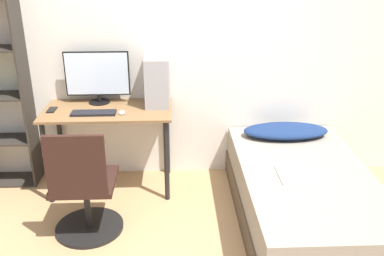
# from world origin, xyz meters

# --- Properties ---
(wall_back) EXTENTS (8.00, 0.05, 2.50)m
(wall_back) POSITION_xyz_m (0.00, 1.48, 1.25)
(wall_back) COLOR silver
(wall_back) RESTS_ON ground_plane
(desk) EXTENTS (1.13, 0.59, 0.78)m
(desk) POSITION_xyz_m (-0.54, 1.16, 0.65)
(desk) COLOR brown
(desk) RESTS_ON ground_plane
(office_chair) EXTENTS (0.54, 0.54, 0.91)m
(office_chair) POSITION_xyz_m (-0.65, 0.43, 0.35)
(office_chair) COLOR black
(office_chair) RESTS_ON ground_plane
(bed) EXTENTS (1.03, 1.88, 0.47)m
(bed) POSITION_xyz_m (1.07, 0.51, 0.23)
(bed) COLOR #4C3D2D
(bed) RESTS_ON ground_plane
(pillow) EXTENTS (0.78, 0.36, 0.11)m
(pillow) POSITION_xyz_m (1.07, 1.19, 0.53)
(pillow) COLOR navy
(pillow) RESTS_ON bed
(magazine) EXTENTS (0.24, 0.32, 0.01)m
(magazine) POSITION_xyz_m (0.95, 0.44, 0.48)
(magazine) COLOR silver
(magazine) RESTS_ON bed
(monitor) EXTENTS (0.58, 0.19, 0.47)m
(monitor) POSITION_xyz_m (-0.64, 1.34, 1.03)
(monitor) COLOR black
(monitor) RESTS_ON desk
(keyboard) EXTENTS (0.38, 0.13, 0.02)m
(keyboard) POSITION_xyz_m (-0.64, 1.04, 0.79)
(keyboard) COLOR black
(keyboard) RESTS_ON desk
(pc_tower) EXTENTS (0.21, 0.32, 0.44)m
(pc_tower) POSITION_xyz_m (-0.10, 1.27, 0.99)
(pc_tower) COLOR #99999E
(pc_tower) RESTS_ON desk
(mouse) EXTENTS (0.06, 0.09, 0.02)m
(mouse) POSITION_xyz_m (-0.40, 1.04, 0.79)
(mouse) COLOR silver
(mouse) RESTS_ON desk
(phone) EXTENTS (0.07, 0.14, 0.01)m
(phone) POSITION_xyz_m (-1.02, 1.14, 0.78)
(phone) COLOR black
(phone) RESTS_ON desk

